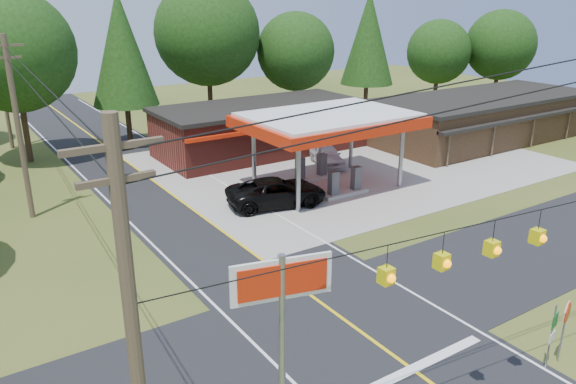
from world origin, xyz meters
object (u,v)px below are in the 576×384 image
sedan_car (327,156)px  octagonal_stop_sign (566,317)px  suv_car (277,192)px  big_stop_sign (282,321)px  gas_canopy (329,123)px

sedan_car → octagonal_stop_sign: size_ratio=1.86×
suv_car → big_stop_sign: bearing=161.0°
octagonal_stop_sign → gas_canopy: bearing=76.7°
gas_canopy → octagonal_stop_sign: 19.70m
gas_canopy → octagonal_stop_sign: (-4.50, -19.01, -2.53)m
octagonal_stop_sign → sedan_car: bearing=72.0°
sedan_car → octagonal_stop_sign: octagonal_stop_sign is taller
gas_canopy → sedan_car: (3.00, 4.00, -3.53)m
suv_car → big_stop_sign: big_stop_sign is taller
gas_canopy → octagonal_stop_sign: bearing=-103.3°
sedan_car → gas_canopy: bearing=-107.5°
big_stop_sign → sedan_car: bearing=50.6°
gas_canopy → sedan_car: gas_canopy is taller
big_stop_sign → octagonal_stop_sign: big_stop_sign is taller
gas_canopy → big_stop_sign: (-15.08, -18.01, 0.48)m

